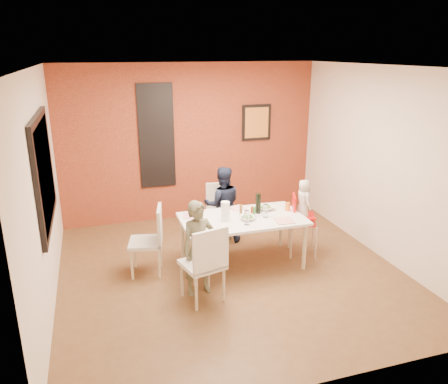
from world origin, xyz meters
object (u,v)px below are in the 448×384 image
object	(u,v)px
toddler	(303,200)
child_far	(222,205)
child_near	(199,248)
wine_bottle	(258,203)
high_chair	(301,219)
chair_near	(206,261)
paper_towel_roll	(225,211)
chair_left	(152,237)
chair_far	(219,207)
dining_table	(242,222)

from	to	relation	value
toddler	child_far	bearing A→B (deg)	46.46
child_near	wine_bottle	distance (m)	1.25
child_far	toddler	bearing A→B (deg)	151.91
high_chair	chair_near	bearing A→B (deg)	138.98
child_near	wine_bottle	xyz separation A→B (m)	(1.03, 0.67, 0.24)
chair_near	child_near	distance (m)	0.25
child_near	chair_near	bearing A→B (deg)	-96.61
child_far	paper_towel_roll	distance (m)	0.92
chair_left	child_near	xyz separation A→B (m)	(0.47, -0.69, 0.08)
chair_near	chair_far	xyz separation A→B (m)	(0.72, 1.89, -0.07)
dining_table	paper_towel_roll	bearing A→B (deg)	-176.16
chair_left	high_chair	distance (m)	2.16
chair_near	high_chair	world-z (taller)	chair_near
chair_far	wine_bottle	distance (m)	1.08
chair_near	child_near	size ratio (longest dim) A/B	0.82
high_chair	toddler	xyz separation A→B (m)	(0.02, -0.02, 0.29)
chair_near	chair_left	world-z (taller)	chair_near
high_chair	child_near	size ratio (longest dim) A/B	0.76
chair_far	paper_towel_roll	world-z (taller)	paper_towel_roll
chair_near	high_chair	distance (m)	1.87
chair_left	child_near	bearing A→B (deg)	46.80
chair_far	paper_towel_roll	xyz separation A→B (m)	(-0.24, -1.10, 0.35)
child_near	paper_towel_roll	xyz separation A→B (m)	(0.51, 0.54, 0.23)
chair_near	child_near	bearing A→B (deg)	-99.31
chair_left	toddler	bearing A→B (deg)	100.22
chair_far	dining_table	bearing A→B (deg)	-79.66
child_far	paper_towel_roll	xyz separation A→B (m)	(-0.22, -0.86, 0.23)
dining_table	wine_bottle	world-z (taller)	wine_bottle
dining_table	high_chair	size ratio (longest dim) A/B	1.85
chair_near	child_far	bearing A→B (deg)	-127.60
child_far	wine_bottle	size ratio (longest dim) A/B	4.17
high_chair	toddler	bearing A→B (deg)	-106.89
child_near	toddler	xyz separation A→B (m)	(1.70, 0.61, 0.24)
child_far	child_near	bearing A→B (deg)	73.90
child_near	dining_table	bearing A→B (deg)	24.84
chair_near	paper_towel_roll	xyz separation A→B (m)	(0.49, 0.79, 0.28)
high_chair	wine_bottle	world-z (taller)	wine_bottle
wine_bottle	paper_towel_roll	xyz separation A→B (m)	(-0.52, -0.12, -0.01)
dining_table	chair_near	size ratio (longest dim) A/B	1.72
chair_left	child_far	distance (m)	1.41
dining_table	child_far	distance (m)	0.85
chair_near	high_chair	size ratio (longest dim) A/B	1.08
wine_bottle	chair_far	bearing A→B (deg)	106.19
wine_bottle	paper_towel_roll	size ratio (longest dim) A/B	1.11
paper_towel_roll	high_chair	bearing A→B (deg)	4.05
dining_table	toddler	distance (m)	0.97
dining_table	chair_near	distance (m)	1.10
chair_left	toddler	xyz separation A→B (m)	(2.17, -0.08, 0.32)
chair_far	toddler	distance (m)	1.45
chair_left	paper_towel_roll	xyz separation A→B (m)	(0.98, -0.14, 0.31)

